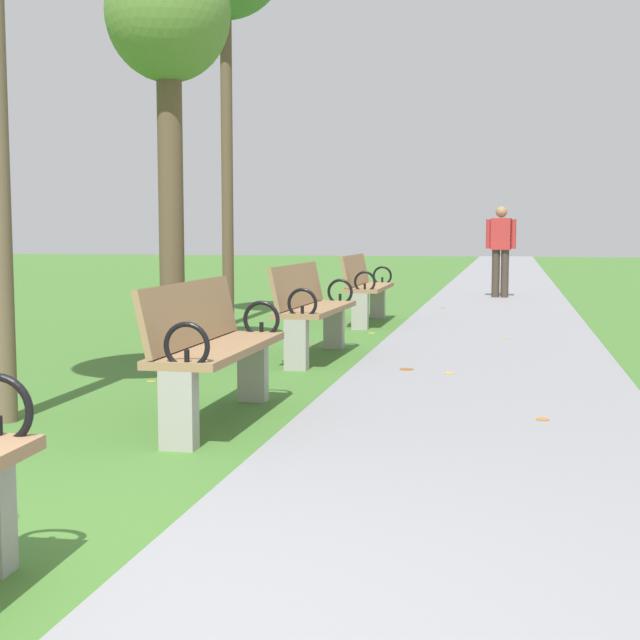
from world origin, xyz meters
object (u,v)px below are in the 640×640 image
Objects in this scene: park_bench_2 at (212,347)px; pedestrian_walking at (501,246)px; park_bench_4 at (366,287)px; park_bench_3 at (311,308)px; tree_2 at (168,29)px.

park_bench_2 is 0.99× the size of pedestrian_walking.
pedestrian_walking reaches higher than park_bench_4.
park_bench_3 is 8.33m from pedestrian_walking.
park_bench_2 is 2.96m from park_bench_3.
park_bench_2 is at bearing -98.59° from pedestrian_walking.
tree_2 is (-1.34, 2.82, 2.62)m from park_bench_2.
park_bench_4 is at bearing 90.00° from park_bench_2.
pedestrian_walking is at bearing 70.80° from park_bench_4.
pedestrian_walking is (3.02, 8.30, -2.18)m from tree_2.
park_bench_2 is 6.29m from park_bench_4.
pedestrian_walking is at bearing 78.36° from park_bench_3.
park_bench_2 and park_bench_4 have the same top height.
park_bench_4 is at bearing 90.00° from park_bench_3.
tree_2 reaches higher than park_bench_4.
park_bench_4 is (-0.00, 3.33, 0.00)m from park_bench_3.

